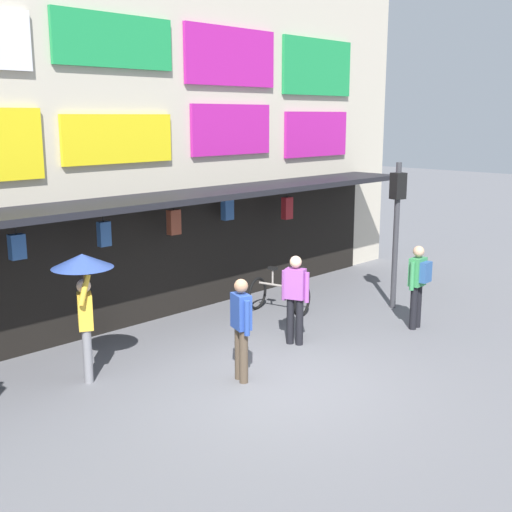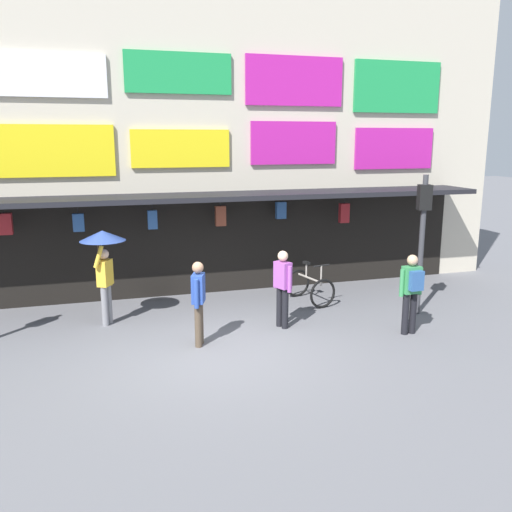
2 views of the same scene
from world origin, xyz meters
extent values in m
plane|color=slate|center=(0.00, 0.00, 0.00)|extent=(80.00, 80.00, 0.00)
cube|color=beige|center=(0.00, 4.60, 4.00)|extent=(18.00, 1.20, 8.00)
cube|color=black|center=(0.00, 3.30, 2.60)|extent=(15.30, 1.40, 0.12)
cube|color=green|center=(0.00, 3.95, 5.51)|extent=(2.57, 0.08, 0.96)
cube|color=#B71E93|center=(2.95, 3.95, 5.41)|extent=(2.60, 0.08, 1.22)
cube|color=green|center=(5.90, 3.95, 5.34)|extent=(2.55, 0.08, 1.35)
cube|color=yellow|center=(0.00, 3.95, 3.74)|extent=(2.43, 0.08, 0.92)
cube|color=#B71E93|center=(2.95, 3.95, 3.86)|extent=(2.33, 0.08, 1.09)
cube|color=#B71E93|center=(5.90, 3.95, 3.71)|extent=(2.36, 0.08, 1.11)
cylinder|color=black|center=(-2.49, 3.26, 2.43)|extent=(0.02, 0.02, 0.23)
cube|color=#2D5693|center=(-2.49, 3.26, 2.11)|extent=(0.25, 0.15, 0.41)
cylinder|color=black|center=(-0.82, 3.33, 2.43)|extent=(0.02, 0.02, 0.22)
cube|color=#2D5693|center=(-0.82, 3.33, 2.09)|extent=(0.22, 0.13, 0.45)
cylinder|color=black|center=(0.86, 3.44, 2.44)|extent=(0.02, 0.02, 0.19)
cube|color=brown|center=(0.86, 3.44, 2.10)|extent=(0.25, 0.15, 0.49)
cylinder|color=black|center=(2.51, 3.64, 2.46)|extent=(0.02, 0.02, 0.16)
cube|color=#2D5693|center=(2.51, 3.64, 2.16)|extent=(0.26, 0.15, 0.44)
cylinder|color=black|center=(4.19, 3.40, 2.42)|extent=(0.02, 0.02, 0.23)
cube|color=maroon|center=(4.19, 3.40, 2.05)|extent=(0.25, 0.15, 0.51)
cube|color=black|center=(0.00, 3.98, 1.25)|extent=(15.30, 0.04, 2.50)
cylinder|color=#38383D|center=(4.93, 0.90, 1.60)|extent=(0.12, 0.12, 3.20)
cube|color=black|center=(4.93, 0.90, 2.70)|extent=(0.33, 0.30, 0.56)
sphere|color=red|center=(4.97, 1.03, 2.83)|extent=(0.15, 0.15, 0.15)
sphere|color=black|center=(4.97, 1.03, 2.57)|extent=(0.15, 0.15, 0.15)
torus|color=black|center=(2.98, 1.89, 0.36)|extent=(0.72, 0.21, 0.72)
torus|color=black|center=(2.75, 2.96, 0.36)|extent=(0.72, 0.21, 0.72)
cylinder|color=#A3998E|center=(2.86, 2.43, 0.61)|extent=(0.26, 0.98, 0.05)
cylinder|color=#A3998E|center=(2.83, 2.59, 0.78)|extent=(0.04, 0.04, 0.35)
cube|color=black|center=(2.83, 2.59, 0.97)|extent=(0.14, 0.22, 0.06)
cylinder|color=#A3998E|center=(2.96, 1.97, 0.78)|extent=(0.04, 0.04, 0.50)
cylinder|color=black|center=(2.96, 1.97, 1.03)|extent=(0.44, 0.13, 0.04)
cylinder|color=black|center=(3.92, -0.21, 0.44)|extent=(0.14, 0.14, 0.88)
cylinder|color=black|center=(4.10, -0.20, 0.44)|extent=(0.14, 0.14, 0.88)
cube|color=#388E51|center=(4.01, -0.21, 1.16)|extent=(0.37, 0.24, 0.56)
sphere|color=tan|center=(4.01, -0.21, 1.57)|extent=(0.22, 0.22, 0.22)
cylinder|color=#388E51|center=(3.79, -0.22, 1.11)|extent=(0.09, 0.09, 0.56)
cylinder|color=#388E51|center=(4.23, -0.20, 1.11)|extent=(0.09, 0.09, 0.56)
cube|color=#2D5693|center=(4.02, -0.37, 1.18)|extent=(0.29, 0.17, 0.40)
cylinder|color=brown|center=(-0.25, 0.47, 0.44)|extent=(0.14, 0.14, 0.88)
cylinder|color=brown|center=(-0.31, 0.30, 0.44)|extent=(0.14, 0.14, 0.88)
cube|color=#28479E|center=(-0.28, 0.38, 1.16)|extent=(0.33, 0.41, 0.56)
sphere|color=#A87A5B|center=(-0.28, 0.38, 1.57)|extent=(0.22, 0.22, 0.22)
cylinder|color=#28479E|center=(-0.20, 0.59, 1.11)|extent=(0.09, 0.09, 0.56)
cylinder|color=#28479E|center=(-0.35, 0.18, 1.11)|extent=(0.09, 0.09, 0.56)
cylinder|color=black|center=(1.65, 0.82, 0.44)|extent=(0.14, 0.14, 0.88)
cylinder|color=black|center=(1.59, 0.98, 0.44)|extent=(0.14, 0.14, 0.88)
cube|color=#9E4CA8|center=(1.62, 0.90, 1.16)|extent=(0.34, 0.42, 0.56)
sphere|color=beige|center=(1.62, 0.90, 1.57)|extent=(0.22, 0.22, 0.22)
cylinder|color=#9E4CA8|center=(1.70, 0.70, 1.11)|extent=(0.09, 0.09, 0.56)
cylinder|color=#9E4CA8|center=(1.54, 1.11, 1.11)|extent=(0.09, 0.09, 0.56)
cylinder|color=gray|center=(-1.94, 2.23, 0.44)|extent=(0.14, 0.14, 0.88)
cylinder|color=gray|center=(-2.03, 2.07, 0.44)|extent=(0.14, 0.14, 0.88)
cube|color=gold|center=(-1.99, 2.15, 1.16)|extent=(0.37, 0.42, 0.56)
sphere|color=beige|center=(-1.99, 2.15, 1.57)|extent=(0.22, 0.22, 0.22)
cylinder|color=gold|center=(-1.88, 2.34, 1.11)|extent=(0.09, 0.09, 0.56)
cylinder|color=gold|center=(-2.09, 1.96, 1.56)|extent=(0.23, 0.09, 0.48)
cylinder|color=#4C3823|center=(-2.09, 1.96, 1.67)|extent=(0.02, 0.02, 0.55)
cone|color=#334C99|center=(-1.99, 2.15, 1.97)|extent=(0.96, 0.96, 0.22)
camera|label=1|loc=(-7.18, -6.67, 4.17)|focal=45.95mm
camera|label=2|loc=(-2.00, -9.46, 3.97)|focal=37.62mm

